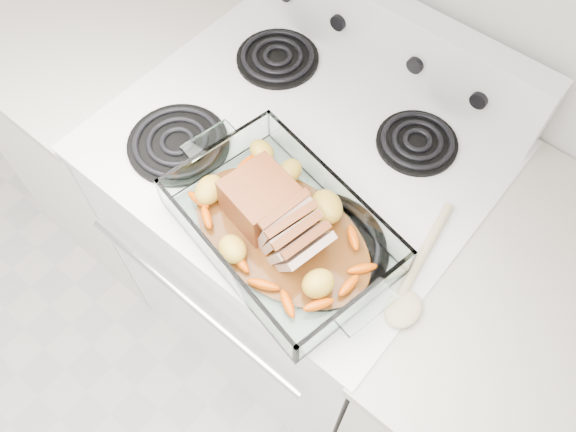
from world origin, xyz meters
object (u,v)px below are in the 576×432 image
Objects in this scene: pork_roast at (268,213)px; counter_right at (507,404)px; baking_dish at (281,231)px; counter_left at (134,129)px; electric_range at (295,245)px.

counter_right is at bearing 23.34° from pork_roast.
pork_roast is (-0.03, 0.00, 0.03)m from baking_dish.
counter_left is 0.95m from baking_dish.
baking_dish is at bearing 5.03° from pork_roast.
counter_left and counter_right have the same top height.
counter_right is 0.76m from baking_dish.
counter_left is 4.38× the size of pork_roast.
pork_roast reaches higher than counter_right.
counter_left is 1.33m from counter_right.
counter_right is at bearing 0.00° from counter_left.
counter_right is 2.29× the size of baking_dish.
electric_range is 0.67m from counter_right.
electric_range is 0.67m from counter_left.
electric_range is 0.53m from baking_dish.
baking_dish is at bearing -160.75° from counter_right.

